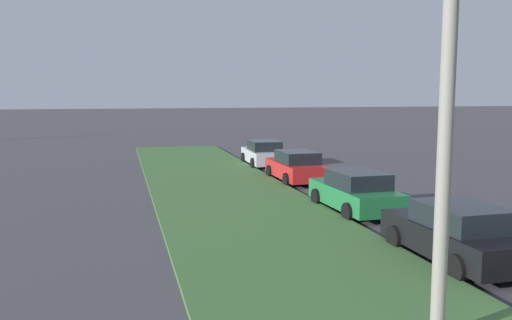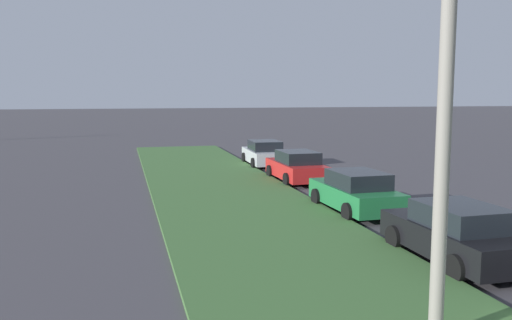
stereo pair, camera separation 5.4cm
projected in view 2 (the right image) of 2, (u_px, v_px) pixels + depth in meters
grass_median at (309, 273)px, 12.44m from camera, size 60.00×6.00×0.12m
parked_car_black at (456, 234)px, 13.39m from camera, size 4.34×2.09×1.47m
parked_car_green at (356, 192)px, 19.01m from camera, size 4.35×2.12×1.47m
parked_car_red at (297, 167)px, 25.57m from camera, size 4.33×2.07×1.47m
parked_car_silver at (264, 154)px, 31.15m from camera, size 4.35×2.12×1.47m
streetlight at (465, 79)px, 8.55m from camera, size 0.42×2.88×7.50m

